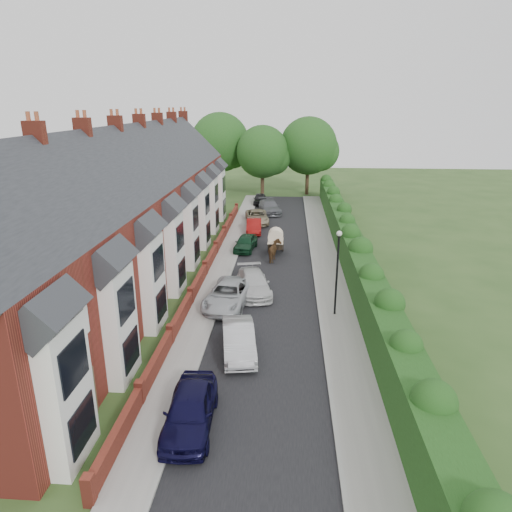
{
  "coord_description": "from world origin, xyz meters",
  "views": [
    {
      "loc": [
        0.57,
        -20.57,
        11.81
      ],
      "look_at": [
        -1.53,
        8.11,
        2.2
      ],
      "focal_mm": 32.0,
      "sensor_mm": 36.0,
      "label": 1
    }
  ],
  "objects": [
    {
      "name": "terrace_row",
      "position": [
        -10.87,
        9.98,
        4.47
      ],
      "size": [
        9.05,
        40.5,
        11.5
      ],
      "color": "maroon",
      "rests_on": "ground"
    },
    {
      "name": "road",
      "position": [
        -0.5,
        11.0,
        0.01
      ],
      "size": [
        6.0,
        58.0,
        0.02
      ],
      "primitive_type": "cube",
      "color": "black",
      "rests_on": "ground"
    },
    {
      "name": "ground",
      "position": [
        0.0,
        0.0,
        0.0
      ],
      "size": [
        140.0,
        140.0,
        0.0
      ],
      "primitive_type": "plane",
      "color": "#2D4C1E",
      "rests_on": "ground"
    },
    {
      "name": "pavement_hedge_side",
      "position": [
        3.6,
        11.0,
        0.06
      ],
      "size": [
        2.2,
        58.0,
        0.12
      ],
      "primitive_type": "cube",
      "color": "gray",
      "rests_on": "ground"
    },
    {
      "name": "hedge",
      "position": [
        5.4,
        11.0,
        1.6
      ],
      "size": [
        2.1,
        58.0,
        2.85
      ],
      "color": "#193A12",
      "rests_on": "ground"
    },
    {
      "name": "car_navy",
      "position": [
        -3.0,
        -6.2,
        0.77
      ],
      "size": [
        1.98,
        4.56,
        1.53
      ],
      "primitive_type": "imported",
      "rotation": [
        0.0,
        0.0,
        0.04
      ],
      "color": "black",
      "rests_on": "ground"
    },
    {
      "name": "kerb_hedge_side",
      "position": [
        2.55,
        11.0,
        0.07
      ],
      "size": [
        0.18,
        58.0,
        0.13
      ],
      "primitive_type": "cube",
      "color": "#989893",
      "rests_on": "ground"
    },
    {
      "name": "car_white",
      "position": [
        -1.6,
        7.0,
        0.69
      ],
      "size": [
        2.93,
        5.07,
        1.38
      ],
      "primitive_type": "imported",
      "rotation": [
        0.0,
        0.0,
        0.22
      ],
      "color": "silver",
      "rests_on": "ground"
    },
    {
      "name": "kerb_house_side",
      "position": [
        -3.55,
        11.0,
        0.07
      ],
      "size": [
        0.18,
        58.0,
        0.13
      ],
      "primitive_type": "cube",
      "color": "#989893",
      "rests_on": "ground"
    },
    {
      "name": "car_grey",
      "position": [
        -1.6,
        30.16,
        0.73
      ],
      "size": [
        3.14,
        5.35,
        1.45
      ],
      "primitive_type": "imported",
      "rotation": [
        0.0,
        0.0,
        0.23
      ],
      "color": "#5A5B62",
      "rests_on": "ground"
    },
    {
      "name": "pavement_house_side",
      "position": [
        -4.35,
        11.0,
        0.06
      ],
      "size": [
        1.7,
        58.0,
        0.12
      ],
      "primitive_type": "cube",
      "color": "gray",
      "rests_on": "ground"
    },
    {
      "name": "tree_far_left",
      "position": [
        -2.65,
        40.08,
        5.71
      ],
      "size": [
        7.14,
        6.8,
        9.29
      ],
      "color": "#332316",
      "rests_on": "ground"
    },
    {
      "name": "lamppost",
      "position": [
        3.4,
        4.0,
        3.3
      ],
      "size": [
        0.32,
        0.32,
        5.16
      ],
      "color": "black",
      "rests_on": "ground"
    },
    {
      "name": "car_beige",
      "position": [
        -2.69,
        25.47,
        0.67
      ],
      "size": [
        2.9,
        5.11,
        1.35
      ],
      "primitive_type": "imported",
      "rotation": [
        0.0,
        0.0,
        0.14
      ],
      "color": "tan",
      "rests_on": "ground"
    },
    {
      "name": "horse_cart",
      "position": [
        -0.45,
        15.62,
        1.21
      ],
      "size": [
        1.32,
        2.92,
        2.11
      ],
      "color": "black",
      "rests_on": "ground"
    },
    {
      "name": "car_red",
      "position": [
        -2.72,
        21.8,
        0.66
      ],
      "size": [
        1.64,
        4.08,
        1.32
      ],
      "primitive_type": "imported",
      "rotation": [
        0.0,
        0.0,
        0.06
      ],
      "color": "maroon",
      "rests_on": "ground"
    },
    {
      "name": "horse",
      "position": [
        -0.45,
        13.49,
        0.83
      ],
      "size": [
        1.07,
        2.05,
        1.67
      ],
      "primitive_type": "imported",
      "rotation": [
        0.0,
        0.0,
        3.05
      ],
      "color": "#53371E",
      "rests_on": "ground"
    },
    {
      "name": "tree_far_back",
      "position": [
        -8.59,
        43.08,
        6.62
      ],
      "size": [
        8.4,
        8.0,
        10.82
      ],
      "color": "#332316",
      "rests_on": "ground"
    },
    {
      "name": "car_silver_a",
      "position": [
        -1.75,
        -0.6,
        0.72
      ],
      "size": [
        2.23,
        4.59,
        1.45
      ],
      "primitive_type": "imported",
      "rotation": [
        0.0,
        0.0,
        0.16
      ],
      "color": "#B1B1B6",
      "rests_on": "ground"
    },
    {
      "name": "car_black",
      "position": [
        -3.0,
        35.0,
        0.65
      ],
      "size": [
        1.58,
        3.83,
        1.3
      ],
      "primitive_type": "imported",
      "rotation": [
        0.0,
        0.0,
        0.01
      ],
      "color": "black",
      "rests_on": "ground"
    },
    {
      "name": "garden_wall_row",
      "position": [
        -5.35,
        10.0,
        0.46
      ],
      "size": [
        0.35,
        40.35,
        1.1
      ],
      "color": "maroon",
      "rests_on": "ground"
    },
    {
      "name": "car_green",
      "position": [
        -3.0,
        16.2,
        0.66
      ],
      "size": [
        2.01,
        4.01,
        1.31
      ],
      "primitive_type": "imported",
      "rotation": [
        0.0,
        0.0,
        -0.12
      ],
      "color": "#0F351E",
      "rests_on": "ground"
    },
    {
      "name": "car_silver_b",
      "position": [
        -3.0,
        5.0,
        0.72
      ],
      "size": [
        3.05,
        5.43,
        1.43
      ],
      "primitive_type": "imported",
      "rotation": [
        0.0,
        0.0,
        -0.13
      ],
      "color": "#B3B6BB",
      "rests_on": "ground"
    },
    {
      "name": "tree_far_right",
      "position": [
        3.39,
        42.08,
        6.31
      ],
      "size": [
        7.98,
        7.6,
        10.31
      ],
      "color": "#332316",
      "rests_on": "ground"
    }
  ]
}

